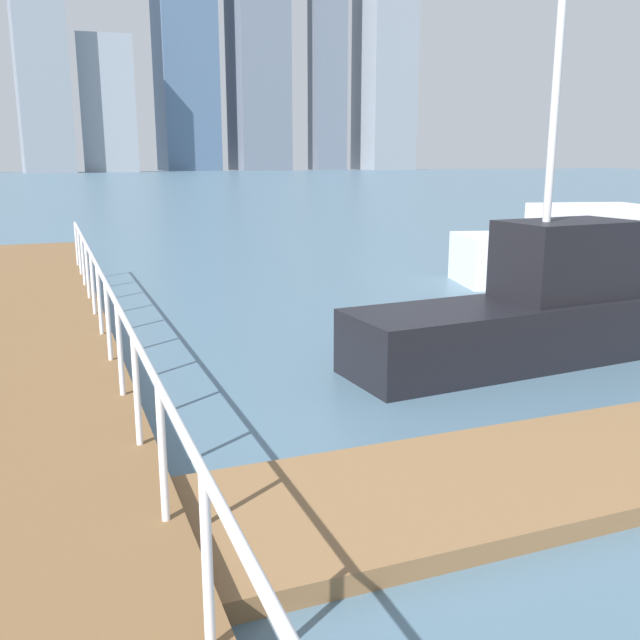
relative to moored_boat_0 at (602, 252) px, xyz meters
The scene contains 8 objects.
ground_plane 9.07m from the moored_boat_0, behind, with size 300.00×300.00×0.00m, color slate.
boardwalk_railing 15.93m from the moored_boat_0, 139.96° to the right, with size 0.06×30.15×1.08m.
moored_boat_0 is the anchor object (origin of this frame).
moored_boat_1 7.79m from the moored_boat_0, 138.88° to the right, with size 6.34×1.94×9.59m.
skyline_tower_3 147.27m from the moored_boat_0, 89.50° to the left, with size 11.08×9.77×27.64m, color #8C939E.
skyline_tower_5 163.52m from the moored_boat_0, 76.53° to the left, with size 12.46×12.05×66.52m, color slate.
skyline_tower_6 167.55m from the moored_boat_0, 70.53° to the left, with size 7.50×9.15×74.75m, color slate.
skyline_tower_7 170.11m from the moored_boat_0, 65.58° to the left, with size 11.67×13.94×68.91m, color #8C939E.
Camera 1 is at (-3.79, 6.49, 3.02)m, focal length 39.17 mm.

